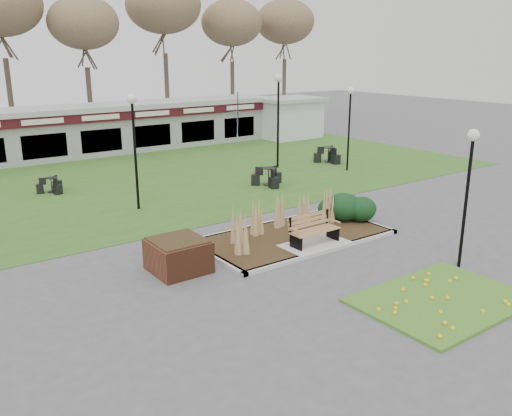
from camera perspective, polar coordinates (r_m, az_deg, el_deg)
ground at (r=17.27m, az=6.51°, el=-4.27°), size 100.00×100.00×0.00m
lawn at (r=26.95m, az=-10.89°, el=3.10°), size 34.00×16.00×0.02m
flower_bed at (r=14.47m, az=19.00°, el=-9.01°), size 4.20×3.00×0.16m
planting_bed at (r=18.90m, az=6.67°, el=-1.26°), size 6.75×3.40×1.27m
park_bench at (r=17.24m, az=6.02°, el=-2.21°), size 1.70×0.66×0.93m
brick_planter at (r=15.49m, az=-8.19°, el=-4.91°), size 1.50×1.50×0.95m
food_pavilion at (r=33.98m, az=-16.86°, el=7.92°), size 24.60×3.40×2.90m
service_hut at (r=38.89m, az=3.48°, el=9.53°), size 4.40×3.40×2.83m
tree_backdrop at (r=41.41m, az=-21.62°, el=18.47°), size 47.24×5.24×10.36m
lamp_post_near_left at (r=16.03m, az=21.58°, el=3.91°), size 0.33×0.33×3.99m
lamp_post_mid_left at (r=21.16m, az=-12.77°, el=8.37°), size 0.37×0.37×4.47m
lamp_post_mid_right at (r=28.10m, az=9.85°, el=10.10°), size 0.35×0.35×4.26m
lamp_post_far_right at (r=28.36m, az=2.36°, el=11.26°), size 0.40×0.40×4.86m
bistro_set_a at (r=25.36m, az=-20.70°, el=2.04°), size 1.21×1.20×0.66m
bistro_set_b at (r=24.97m, az=1.33°, el=3.02°), size 1.51×1.49×0.83m
bistro_set_d at (r=30.47m, az=7.63°, el=5.33°), size 1.59×1.41×0.85m
patio_umbrella at (r=34.26m, az=-1.91°, el=8.81°), size 2.40×2.43×2.46m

